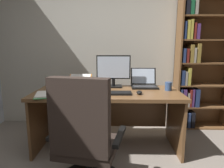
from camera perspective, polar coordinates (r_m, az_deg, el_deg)
wall_back at (r=3.24m, az=3.09°, el=13.86°), size 4.65×0.12×2.87m
desk at (r=2.51m, az=-1.30°, el=-5.99°), size 1.75×0.76×0.73m
bookshelf at (r=3.28m, az=23.50°, el=4.79°), size 0.81×0.29×2.04m
office_chair at (r=1.76m, az=-7.75°, el=-17.20°), size 0.67×0.60×1.04m
monitor at (r=2.60m, az=0.42°, el=3.67°), size 0.45×0.16×0.42m
laptop at (r=2.65m, az=9.26°, el=0.24°), size 0.34×0.30×0.24m
keyboard at (r=2.24m, az=0.25°, el=-2.63°), size 0.42×0.15×0.02m
computer_mouse at (r=2.25m, az=7.92°, el=-2.44°), size 0.06×0.10×0.04m
reading_stand_with_book at (r=2.72m, az=-9.32°, el=1.01°), size 0.31×0.26×0.15m
open_binder at (r=2.28m, az=-15.34°, el=-2.75°), size 0.55×0.42×0.02m
notepad at (r=2.42m, az=-6.63°, el=-1.84°), size 0.19×0.23×0.01m
pen at (r=2.42m, az=-6.16°, el=-1.64°), size 0.14×0.01×0.01m
coffee_mug at (r=2.51m, az=16.00°, el=-0.62°), size 0.08×0.08×0.11m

